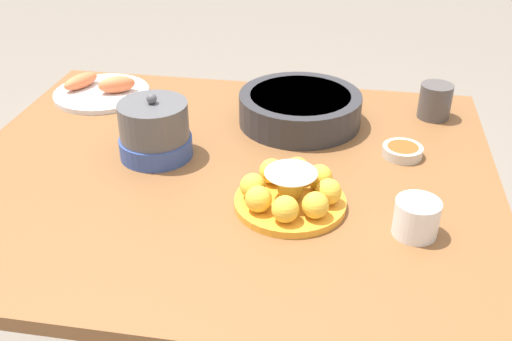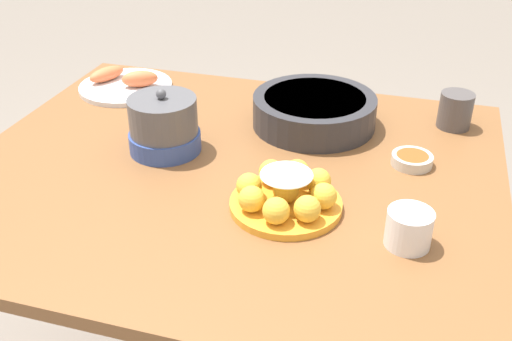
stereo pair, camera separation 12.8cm
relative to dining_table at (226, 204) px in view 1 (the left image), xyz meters
name	(u,v)px [view 1 (the left image)]	position (x,y,z in m)	size (l,w,h in m)	color
dining_table	(226,204)	(0.00, 0.00, 0.00)	(1.22, 1.04, 0.75)	brown
cake_plate	(291,192)	(0.16, -0.12, 0.13)	(0.23, 0.23, 0.09)	gold
serving_bowl	(300,107)	(0.14, 0.27, 0.14)	(0.32, 0.32, 0.08)	#2D2D33
sauce_bowl	(402,151)	(0.40, 0.13, 0.11)	(0.09, 0.09, 0.03)	beige
seafood_platter	(101,90)	(-0.44, 0.35, 0.11)	(0.27, 0.27, 0.06)	silver
cup_near	(416,218)	(0.41, -0.18, 0.13)	(0.09, 0.09, 0.07)	white
cup_far	(435,101)	(0.49, 0.36, 0.14)	(0.08, 0.08, 0.09)	#4C4747
warming_pot	(155,130)	(-0.17, 0.04, 0.16)	(0.17, 0.17, 0.16)	#334C99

